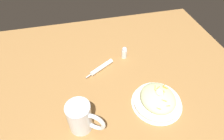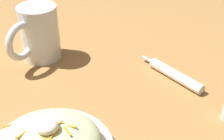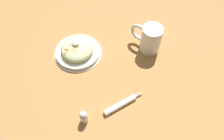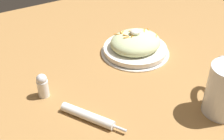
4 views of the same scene
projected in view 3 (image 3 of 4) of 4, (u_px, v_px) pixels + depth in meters
name	position (u px, v px, depth m)	size (l,w,h in m)	color
ground_plane	(107.00, 68.00, 1.04)	(1.43, 1.43, 0.00)	#9E703D
salad_plate	(78.00, 50.00, 1.07)	(0.23, 0.23, 0.09)	white
beer_mug	(150.00, 40.00, 1.06)	(0.12, 0.15, 0.14)	white
napkin_roll	(120.00, 105.00, 0.92)	(0.11, 0.17, 0.02)	white
salt_shaker	(84.00, 117.00, 0.87)	(0.03, 0.03, 0.07)	white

